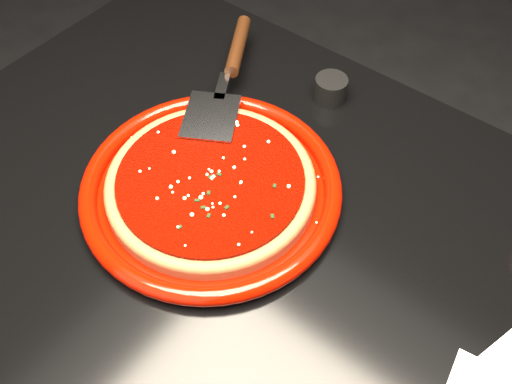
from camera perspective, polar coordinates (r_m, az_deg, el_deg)
table at (r=1.13m, az=1.18°, el=-15.22°), size 1.20×0.80×0.75m
plate at (r=0.84m, az=-4.50°, el=0.47°), size 0.47×0.47×0.03m
pizza_crust at (r=0.83m, az=-4.52°, el=0.66°), size 0.38×0.38×0.02m
pizza_crust_rim at (r=0.83m, az=-4.55°, el=0.99°), size 0.38×0.38×0.02m
pizza_sauce at (r=0.82m, az=-4.58°, el=1.23°), size 0.33×0.33×0.01m
parmesan_dusting at (r=0.82m, az=-4.61°, el=1.57°), size 0.26×0.26×0.01m
basil_flecks at (r=0.82m, az=-4.61°, el=1.52°), size 0.24×0.24×0.00m
pizza_server at (r=0.96m, az=-2.92°, el=11.51°), size 0.26×0.35×0.03m
ramekin at (r=0.98m, az=7.47°, el=10.18°), size 0.06×0.06×0.04m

